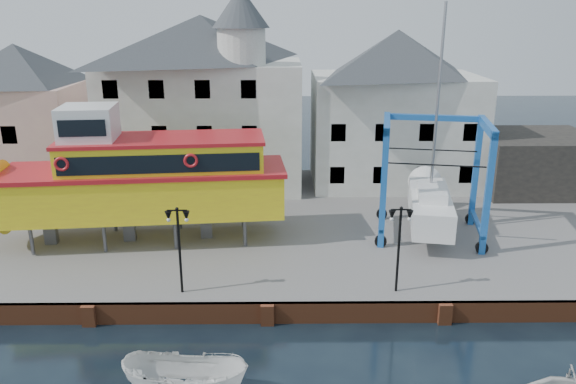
{
  "coord_description": "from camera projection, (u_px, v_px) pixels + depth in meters",
  "views": [
    {
      "loc": [
        0.7,
        -22.29,
        13.57
      ],
      "look_at": [
        1.0,
        7.0,
        4.0
      ],
      "focal_mm": 35.0,
      "sensor_mm": 36.0,
      "label": 1
    }
  ],
  "objects": [
    {
      "name": "ground",
      "position": [
        268.0,
        324.0,
        25.39
      ],
      "size": [
        140.0,
        140.0,
        0.0
      ],
      "primitive_type": "plane",
      "color": "black",
      "rests_on": "ground"
    },
    {
      "name": "hardstanding",
      "position": [
        272.0,
        225.0,
        35.69
      ],
      "size": [
        44.0,
        22.0,
        1.0
      ],
      "primitive_type": "cube",
      "color": "slate",
      "rests_on": "ground"
    },
    {
      "name": "quay_wall",
      "position": [
        267.0,
        313.0,
        25.34
      ],
      "size": [
        44.0,
        0.47,
        1.0
      ],
      "color": "brown",
      "rests_on": "ground"
    },
    {
      "name": "building_pink",
      "position": [
        23.0,
        117.0,
        40.42
      ],
      "size": [
        8.0,
        7.0,
        10.3
      ],
      "color": "tan",
      "rests_on": "hardstanding"
    },
    {
      "name": "building_white_main",
      "position": [
        205.0,
        100.0,
        40.55
      ],
      "size": [
        14.0,
        8.3,
        14.0
      ],
      "color": "beige",
      "rests_on": "hardstanding"
    },
    {
      "name": "building_white_right",
      "position": [
        394.0,
        108.0,
        41.49
      ],
      "size": [
        12.0,
        8.0,
        11.2
      ],
      "color": "beige",
      "rests_on": "hardstanding"
    },
    {
      "name": "shed_dark",
      "position": [
        534.0,
        162.0,
        40.8
      ],
      "size": [
        8.0,
        7.0,
        4.0
      ],
      "primitive_type": "cube",
      "color": "black",
      "rests_on": "hardstanding"
    },
    {
      "name": "lamp_post_left",
      "position": [
        178.0,
        229.0,
        25.2
      ],
      "size": [
        1.12,
        0.32,
        4.2
      ],
      "color": "black",
      "rests_on": "hardstanding"
    },
    {
      "name": "lamp_post_right",
      "position": [
        400.0,
        228.0,
        25.29
      ],
      "size": [
        1.12,
        0.32,
        4.2
      ],
      "color": "black",
      "rests_on": "hardstanding"
    },
    {
      "name": "tour_boat",
      "position": [
        126.0,
        179.0,
        30.97
      ],
      "size": [
        18.02,
        5.85,
        7.71
      ],
      "rotation": [
        0.0,
        0.0,
        0.09
      ],
      "color": "#59595E",
      "rests_on": "hardstanding"
    },
    {
      "name": "travel_lift",
      "position": [
        429.0,
        195.0,
        32.87
      ],
      "size": [
        6.8,
        8.83,
        12.96
      ],
      "rotation": [
        0.0,
        0.0,
        -0.18
      ],
      "color": "#1354A1",
      "rests_on": "hardstanding"
    }
  ]
}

